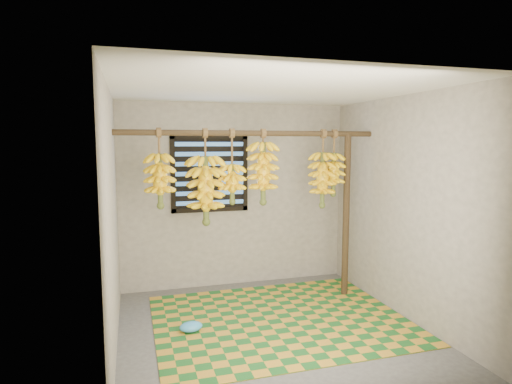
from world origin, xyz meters
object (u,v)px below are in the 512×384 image
object	(u,v)px
plastic_bag	(191,327)
banana_bunch_a	(160,181)
banana_bunch_b	(206,190)
woven_mat	(280,319)
banana_bunch_c	(232,184)
banana_bunch_f	(334,174)
banana_bunch_d	(263,173)
banana_bunch_e	(323,180)
support_post	(346,216)

from	to	relation	value
plastic_bag	banana_bunch_a	xyz separation A→B (m)	(-0.23, 0.55, 1.43)
banana_bunch_a	banana_bunch_b	xyz separation A→B (m)	(0.49, 0.00, -0.12)
plastic_bag	woven_mat	bearing A→B (deg)	2.84
banana_bunch_a	banana_bunch_c	world-z (taller)	same
woven_mat	plastic_bag	size ratio (longest dim) A/B	11.11
woven_mat	banana_bunch_f	xyz separation A→B (m)	(0.86, 0.50, 1.51)
banana_bunch_a	woven_mat	bearing A→B (deg)	-22.79
banana_bunch_c	woven_mat	bearing A→B (deg)	-51.57
banana_bunch_d	banana_bunch_e	bearing A→B (deg)	0.00
banana_bunch_c	banana_bunch_d	world-z (taller)	same
support_post	banana_bunch_e	xyz separation A→B (m)	(-0.33, 0.00, 0.45)
banana_bunch_e	banana_bunch_b	bearing A→B (deg)	180.00
support_post	banana_bunch_c	distance (m)	1.50
banana_bunch_d	banana_bunch_f	xyz separation A→B (m)	(0.89, 0.00, -0.03)
banana_bunch_b	banana_bunch_f	bearing A→B (deg)	0.00
banana_bunch_a	banana_bunch_f	world-z (taller)	same
support_post	banana_bunch_a	xyz separation A→B (m)	(-2.23, 0.00, 0.49)
banana_bunch_b	banana_bunch_c	size ratio (longest dim) A/B	1.26
banana_bunch_b	banana_bunch_c	distance (m)	0.31
banana_bunch_a	banana_bunch_c	size ratio (longest dim) A/B	1.02
banana_bunch_c	banana_bunch_f	bearing A→B (deg)	0.00
banana_bunch_f	banana_bunch_e	bearing A→B (deg)	180.00
banana_bunch_b	banana_bunch_f	distance (m)	1.56
support_post	plastic_bag	xyz separation A→B (m)	(-2.00, -0.55, -0.94)
woven_mat	banana_bunch_d	distance (m)	1.62
banana_bunch_a	banana_bunch_e	distance (m)	1.90
woven_mat	banana_bunch_a	bearing A→B (deg)	157.21
banana_bunch_a	banana_bunch_d	xyz separation A→B (m)	(1.16, 0.00, 0.06)
banana_bunch_a	banana_bunch_c	xyz separation A→B (m)	(0.79, 0.00, -0.05)
woven_mat	banana_bunch_e	xyz separation A→B (m)	(0.71, 0.50, 1.45)
woven_mat	banana_bunch_c	world-z (taller)	banana_bunch_c
banana_bunch_e	support_post	bearing A→B (deg)	0.00
banana_bunch_f	woven_mat	bearing A→B (deg)	-149.69
banana_bunch_a	banana_bunch_d	distance (m)	1.16
banana_bunch_d	banana_bunch_b	bearing A→B (deg)	180.00
plastic_bag	banana_bunch_f	xyz separation A→B (m)	(1.81, 0.55, 1.46)
woven_mat	banana_bunch_c	size ratio (longest dim) A/B	3.15
plastic_bag	banana_bunch_e	world-z (taller)	banana_bunch_e
banana_bunch_c	banana_bunch_d	xyz separation A→B (m)	(0.36, 0.00, 0.11)
banana_bunch_a	banana_bunch_e	world-z (taller)	same
plastic_bag	banana_bunch_b	distance (m)	1.45
banana_bunch_b	banana_bunch_a	bearing A→B (deg)	180.00
plastic_bag	banana_bunch_c	bearing A→B (deg)	44.34
support_post	woven_mat	distance (m)	1.52
plastic_bag	banana_bunch_d	bearing A→B (deg)	30.65
banana_bunch_d	banana_bunch_f	bearing A→B (deg)	0.00
support_post	banana_bunch_b	bearing A→B (deg)	180.00
woven_mat	banana_bunch_a	xyz separation A→B (m)	(-1.19, 0.50, 1.49)
banana_bunch_c	banana_bunch_d	size ratio (longest dim) A/B	0.98
banana_bunch_b	banana_bunch_e	size ratio (longest dim) A/B	1.14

